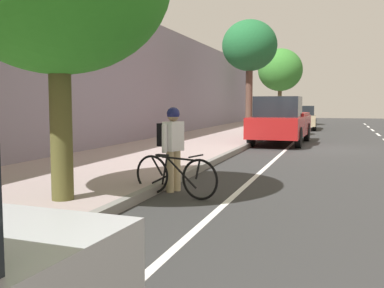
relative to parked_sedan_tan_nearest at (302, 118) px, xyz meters
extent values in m
plane|color=#313131|center=(-1.18, 12.14, -0.75)|extent=(71.19, 71.19, 0.00)
cube|color=#A3908E|center=(3.32, 12.14, -0.67)|extent=(4.43, 44.49, 0.16)
cube|color=gray|center=(1.02, 12.14, -0.67)|extent=(0.16, 44.49, 0.16)
cube|color=white|center=(-4.31, -9.01, -0.75)|extent=(0.14, 2.20, 0.01)
cube|color=white|center=(-4.31, -4.81, -0.75)|extent=(0.14, 2.20, 0.01)
cube|color=white|center=(-4.31, -0.61, -0.75)|extent=(0.14, 2.20, 0.01)
cube|color=white|center=(-4.31, 3.59, -0.75)|extent=(0.14, 2.20, 0.01)
cube|color=white|center=(-0.45, 12.14, -0.75)|extent=(0.12, 44.49, 0.01)
cube|color=gray|center=(5.78, 12.14, 1.85)|extent=(0.50, 44.49, 5.21)
cube|color=tan|center=(0.00, 0.00, -0.15)|extent=(1.95, 4.47, 0.64)
cube|color=black|center=(0.00, 0.00, 0.47)|extent=(1.64, 2.17, 0.60)
cylinder|color=black|center=(0.75, 1.40, -0.42)|extent=(0.25, 0.67, 0.66)
cylinder|color=black|center=(-0.87, 1.33, -0.42)|extent=(0.25, 0.67, 0.66)
cylinder|color=black|center=(0.87, -1.33, -0.42)|extent=(0.25, 0.67, 0.66)
cylinder|color=black|center=(-0.75, -1.40, -0.42)|extent=(0.25, 0.67, 0.66)
cube|color=maroon|center=(0.02, 10.77, 0.00)|extent=(2.11, 5.35, 0.80)
cube|color=black|center=(0.05, 11.70, 0.80)|extent=(1.77, 1.55, 0.80)
cube|color=maroon|center=(-0.01, 9.58, 0.46)|extent=(1.94, 2.70, 0.12)
cylinder|color=black|center=(0.97, 12.39, -0.35)|extent=(0.24, 0.81, 0.80)
cylinder|color=black|center=(-0.83, 12.44, -0.35)|extent=(0.24, 0.81, 0.80)
cylinder|color=black|center=(0.88, 9.10, -0.35)|extent=(0.24, 0.81, 0.80)
cylinder|color=black|center=(-0.92, 9.15, -0.35)|extent=(0.24, 0.81, 0.80)
torus|color=black|center=(0.05, 22.26, -0.39)|extent=(0.72, 0.22, 0.73)
torus|color=black|center=(1.06, 22.00, -0.39)|extent=(0.72, 0.22, 0.73)
cylinder|color=black|center=(0.43, 22.16, -0.30)|extent=(0.64, 0.19, 0.54)
cylinder|color=black|center=(0.78, 22.07, -0.31)|extent=(0.14, 0.07, 0.50)
cylinder|color=black|center=(0.48, 22.15, -0.05)|extent=(0.72, 0.21, 0.05)
cylinder|color=black|center=(0.89, 22.05, -0.47)|extent=(0.35, 0.12, 0.20)
cylinder|color=black|center=(0.94, 22.03, -0.22)|extent=(0.26, 0.10, 0.35)
cylinder|color=black|center=(0.09, 22.25, -0.21)|extent=(0.12, 0.06, 0.35)
cube|color=black|center=(0.83, 22.06, -0.02)|extent=(0.26, 0.16, 0.05)
cylinder|color=black|center=(0.12, 22.24, 0.02)|extent=(0.14, 0.45, 0.03)
cylinder|color=#C6B284|center=(0.79, 21.78, -0.36)|extent=(0.15, 0.15, 0.79)
cylinder|color=#C6B284|center=(0.72, 21.59, -0.36)|extent=(0.15, 0.15, 0.79)
cube|color=white|center=(0.75, 21.68, 0.31)|extent=(0.34, 0.43, 0.56)
cylinder|color=white|center=(0.84, 21.93, 0.28)|extent=(0.10, 0.10, 0.53)
cylinder|color=white|center=(0.67, 21.43, 0.28)|extent=(0.10, 0.10, 0.53)
sphere|color=#95785B|center=(0.75, 21.68, 0.70)|extent=(0.22, 0.22, 0.22)
sphere|color=navy|center=(0.75, 21.68, 0.74)|extent=(0.25, 0.25, 0.25)
cube|color=black|center=(0.94, 21.62, 0.33)|extent=(0.27, 0.34, 0.44)
cylinder|color=brown|center=(1.91, -4.09, 0.95)|extent=(0.29, 0.29, 3.07)
ellipsoid|color=#367C2D|center=(1.91, -4.09, 3.38)|extent=(3.25, 3.25, 3.11)
cylinder|color=brown|center=(1.91, 8.00, 1.19)|extent=(0.33, 0.33, 3.56)
ellipsoid|color=#206333|center=(1.91, 8.00, 3.70)|extent=(2.64, 2.64, 2.44)
cylinder|color=#4D4A23|center=(1.91, 23.61, 0.64)|extent=(0.35, 0.35, 2.45)
camera|label=1|loc=(-2.21, 29.66, 0.94)|focal=42.00mm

